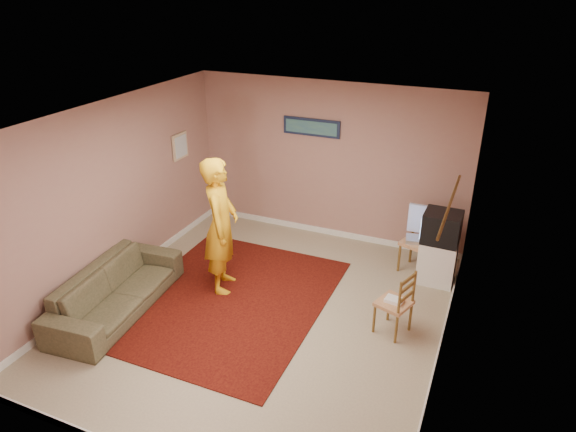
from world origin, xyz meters
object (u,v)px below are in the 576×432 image
at_px(chair_b, 395,296).
at_px(chair_a, 419,236).
at_px(sofa, 116,290).
at_px(crt_tv, 442,227).
at_px(person, 221,226).
at_px(tv_cabinet, 437,261).

bearing_deg(chair_b, chair_a, -161.06).
bearing_deg(sofa, chair_b, -79.58).
relative_size(crt_tv, person, 0.27).
distance_m(chair_a, chair_b, 1.58).
bearing_deg(tv_cabinet, chair_b, -102.58).
height_order(crt_tv, chair_b, crt_tv).
bearing_deg(tv_cabinet, crt_tv, 178.72).
distance_m(crt_tv, person, 3.05).
bearing_deg(person, sofa, 116.00).
bearing_deg(crt_tv, chair_a, 154.34).
distance_m(sofa, person, 1.59).
bearing_deg(crt_tv, tv_cabinet, -0.00).
distance_m(tv_cabinet, chair_b, 1.47).
bearing_deg(person, crt_tv, -83.29).
distance_m(chair_a, sofa, 4.29).
height_order(crt_tv, sofa, crt_tv).
height_order(tv_cabinet, chair_a, chair_a).
xyz_separation_m(tv_cabinet, chair_a, (-0.32, 0.16, 0.26)).
height_order(crt_tv, person, person).
bearing_deg(chair_a, chair_b, -71.63).
height_order(chair_a, person, person).
xyz_separation_m(crt_tv, chair_b, (-0.31, -1.42, -0.34)).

